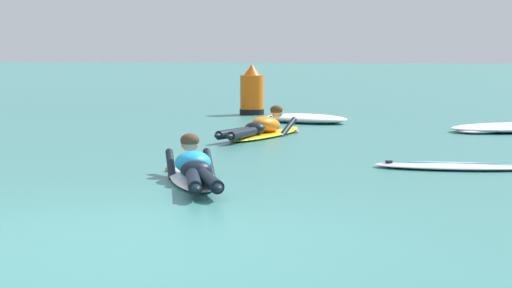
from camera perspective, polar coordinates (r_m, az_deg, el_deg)
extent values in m
plane|color=#387A75|center=(16.61, 0.93, 1.20)|extent=(120.00, 120.00, 0.00)
ellipsoid|color=white|center=(9.83, -4.06, -2.18)|extent=(1.05, 2.04, 0.07)
ellipsoid|color=white|center=(10.76, -4.53, -1.40)|extent=(0.23, 0.24, 0.06)
ellipsoid|color=#1E9EDB|center=(9.86, -4.10, -1.19)|extent=(0.56, 0.70, 0.34)
ellipsoid|color=black|center=(9.51, -3.90, -1.66)|extent=(0.41, 0.37, 0.20)
cylinder|color=black|center=(8.92, -4.04, -2.39)|extent=(0.34, 0.90, 0.14)
ellipsoid|color=black|center=(8.47, -3.92, -2.84)|extent=(0.16, 0.24, 0.08)
cylinder|color=black|center=(8.93, -3.01, -2.36)|extent=(0.44, 0.89, 0.14)
ellipsoid|color=black|center=(8.50, -2.52, -2.81)|extent=(0.16, 0.24, 0.08)
cylinder|color=black|center=(10.19, -5.51, -1.41)|extent=(0.26, 0.60, 0.34)
sphere|color=tan|center=(10.59, -5.64, -1.67)|extent=(0.09, 0.09, 0.09)
cylinder|color=black|center=(10.21, -3.03, -1.38)|extent=(0.26, 0.60, 0.34)
sphere|color=tan|center=(10.59, -3.25, -1.65)|extent=(0.09, 0.09, 0.09)
sphere|color=tan|center=(10.20, -4.30, 0.09)|extent=(0.21, 0.21, 0.21)
ellipsoid|color=#47331E|center=(10.17, -4.29, 0.25)|extent=(0.27, 0.25, 0.16)
ellipsoid|color=yellow|center=(14.56, 0.57, 0.61)|extent=(1.25, 2.36, 0.07)
ellipsoid|color=yellow|center=(15.56, 2.37, 1.02)|extent=(0.24, 0.25, 0.06)
ellipsoid|color=orange|center=(14.59, 0.66, 1.28)|extent=(0.62, 0.81, 0.35)
ellipsoid|color=black|center=(14.22, -0.08, 1.02)|extent=(0.41, 0.38, 0.20)
cylinder|color=black|center=(13.75, -1.46, 0.71)|extent=(0.46, 0.85, 0.14)
ellipsoid|color=black|center=(13.38, -2.42, 0.55)|extent=(0.17, 0.24, 0.08)
cylinder|color=black|center=(13.67, -0.87, 0.68)|extent=(0.37, 0.86, 0.14)
ellipsoid|color=black|center=(13.28, -1.64, 0.51)|extent=(0.17, 0.24, 0.08)
cylinder|color=black|center=(15.05, 0.57, 1.12)|extent=(0.28, 0.58, 0.33)
sphere|color=tan|center=(15.40, 1.19, 0.87)|extent=(0.09, 0.09, 0.09)
cylinder|color=black|center=(14.84, 2.06, 1.05)|extent=(0.28, 0.58, 0.33)
sphere|color=tan|center=(15.18, 2.62, 0.78)|extent=(0.09, 0.09, 0.09)
sphere|color=tan|center=(14.95, 1.36, 2.10)|extent=(0.21, 0.21, 0.21)
ellipsoid|color=#47331E|center=(14.93, 1.33, 2.21)|extent=(0.27, 0.26, 0.16)
ellipsoid|color=silver|center=(11.03, 12.48, -1.39)|extent=(1.88, 0.61, 0.07)
cube|color=#1E9EDB|center=(11.02, 12.48, -1.20)|extent=(1.59, 0.07, 0.01)
cone|color=black|center=(11.01, 8.56, -1.48)|extent=(0.10, 0.10, 0.16)
ellipsoid|color=white|center=(17.21, 3.24, 1.66)|extent=(1.89, 1.38, 0.17)
ellipsoid|color=white|center=(17.14, 4.71, 1.55)|extent=(0.70, 0.56, 0.12)
ellipsoid|color=white|center=(17.36, 1.60, 1.58)|extent=(0.70, 0.56, 0.09)
ellipsoid|color=white|center=(15.68, 14.33, 0.84)|extent=(1.06, 0.98, 0.08)
cylinder|color=#EA5B0F|center=(19.21, -0.27, 3.18)|extent=(0.51, 0.51, 0.86)
cone|color=#EA5B0F|center=(19.19, -0.27, 4.82)|extent=(0.35, 0.35, 0.24)
cylinder|color=black|center=(19.24, -0.27, 2.09)|extent=(0.53, 0.53, 0.12)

